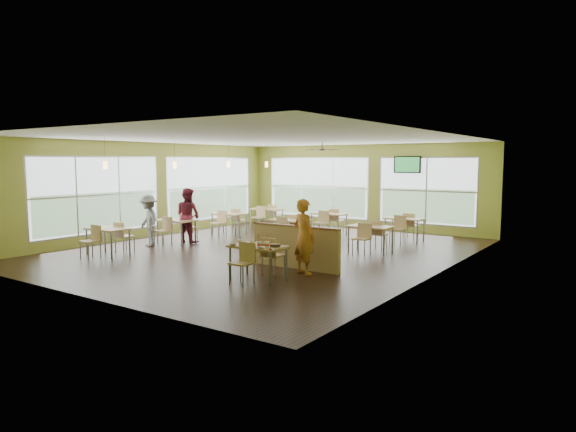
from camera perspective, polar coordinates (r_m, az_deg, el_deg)
The scene contains 20 objects.
room at distance 14.55m, azimuth -2.30°, elevation 2.31°, with size 12.00×12.04×3.20m.
window_bays at distance 18.60m, azimuth -3.12°, elevation 2.73°, with size 9.24×10.24×2.38m.
main_table at distance 11.08m, azimuth -3.35°, elevation -3.90°, with size 1.22×1.52×0.87m.
half_wall_divider at distance 12.26m, azimuth 0.84°, elevation -3.44°, with size 2.40×0.14×1.04m.
dining_tables at distance 16.63m, azimuth -1.63°, elevation -0.58°, with size 6.92×8.72×0.87m.
pendant_lights at distance 17.12m, azimuth -9.57°, elevation 5.65°, with size 0.11×7.31×0.86m.
ceiling_fan at distance 17.01m, azimuth 3.81°, elevation 7.37°, with size 1.25×1.25×0.29m.
tv_backwall at distance 18.82m, azimuth 13.12°, elevation 5.59°, with size 1.00×0.07×0.60m.
man_plaid at distance 11.58m, azimuth 1.78°, elevation -2.32°, with size 0.63×0.41×1.72m, color #DD4918.
patron_maroon at distance 16.45m, azimuth -11.07°, elevation 0.06°, with size 0.84×0.65×1.73m, color maroon.
patron_grey at distance 16.00m, azimuth -15.25°, elevation -0.50°, with size 1.01×0.58×1.56m, color slate.
cup_blue at distance 11.08m, azimuth -5.34°, elevation -2.94°, with size 0.09×0.09×0.34m.
cup_yellow at distance 11.09m, azimuth -4.04°, elevation -2.94°, with size 0.09×0.09×0.31m.
cup_red_near at distance 10.77m, azimuth -3.26°, elevation -3.17°, with size 0.10×0.10×0.35m.
cup_red_far at distance 10.68m, azimuth -2.35°, elevation -3.21°, with size 0.10×0.10×0.38m.
food_basket at distance 10.89m, azimuth -1.43°, elevation -3.25°, with size 0.26×0.26×0.06m.
ketchup_cup at distance 10.50m, azimuth -1.98°, elevation -3.71°, with size 0.06×0.06×0.03m, color #AA2005.
wrapper_left at distance 11.12m, azimuth -6.15°, elevation -3.15°, with size 0.18×0.16×0.04m, color olive.
wrapper_mid at distance 11.11m, azimuth -2.73°, elevation -3.11°, with size 0.21×0.19×0.05m, color olive.
wrapper_right at distance 10.67m, azimuth -3.00°, elevation -3.55°, with size 0.13×0.12×0.03m, color olive.
Camera 1 is at (8.73, -11.59, 2.53)m, focal length 32.00 mm.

